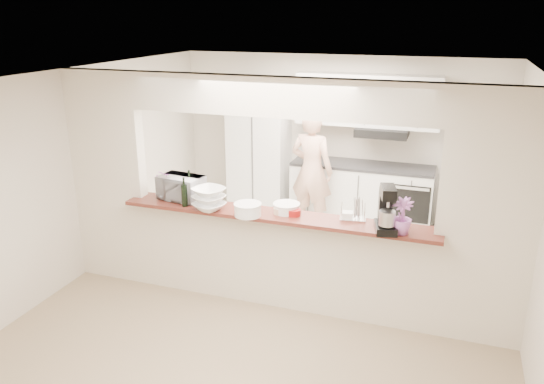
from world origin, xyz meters
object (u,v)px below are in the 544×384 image
at_px(person, 312,171).
at_px(toaster_oven, 181,188).
at_px(stand_mixer, 386,211).
at_px(refrigerator, 476,181).

bearing_deg(person, toaster_oven, 77.65).
bearing_deg(stand_mixer, toaster_oven, 175.40).
bearing_deg(person, refrigerator, -158.91).
height_order(stand_mixer, person, person).
xyz_separation_m(stand_mixer, person, (-1.36, 2.38, -0.40)).
relative_size(refrigerator, toaster_oven, 3.53).
height_order(refrigerator, toaster_oven, refrigerator).
distance_m(refrigerator, toaster_oven, 4.14).
bearing_deg(toaster_oven, refrigerator, 46.39).
xyz_separation_m(refrigerator, person, (-2.26, -0.41, 0.04)).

